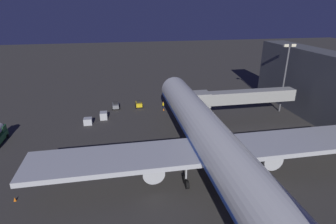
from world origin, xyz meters
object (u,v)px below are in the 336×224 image
Objects in this scene: apron_floodlight_mast at (285,73)px; baggage_container_mid_row at (88,121)px; baggage_container_near_belt at (104,116)px; traffic_cone_nose_starboard at (164,109)px; airliner_at_gate at (220,152)px; pushback_tug at (116,106)px; jet_bridge at (238,97)px; traffic_cone_wingtip_svc_side at (15,199)px; ground_crew_near_nose_gear at (163,105)px; baggage_tug_spare at (139,104)px; traffic_cone_nose_port at (181,108)px.

apron_floodlight_mast is 9.20× the size of baggage_container_mid_row.
baggage_container_near_belt reaches higher than traffic_cone_nose_starboard.
airliner_at_gate is 37.60m from pushback_tug.
baggage_container_mid_row is at bearing -8.55° from jet_bridge.
traffic_cone_wingtip_svc_side is (52.63, 23.26, -9.16)m from apron_floodlight_mast.
ground_crew_near_nose_gear is at bearing -37.76° from jet_bridge.
airliner_at_gate is 25.44× the size of pushback_tug.
baggage_tug_spare is at bearing -120.59° from traffic_cone_wingtip_svc_side.
traffic_cone_nose_port is 1.00× the size of traffic_cone_nose_starboard.
baggage_container_mid_row is at bearing 36.28° from baggage_tug_spare.
pushback_tug is at bearing -27.27° from jet_bridge.
apron_floodlight_mast is 25.68m from traffic_cone_nose_port.
jet_bridge reaches higher than traffic_cone_wingtip_svc_side.
ground_crew_near_nose_gear is at bearing 168.80° from pushback_tug.
baggage_tug_spare is (20.10, -13.44, -5.01)m from jet_bridge.
apron_floodlight_mast is 35.75m from baggage_tug_spare.
baggage_container_near_belt is 3.44× the size of traffic_cone_wingtip_svc_side.
ground_crew_near_nose_gear is at bearing -13.81° from apron_floodlight_mast.
airliner_at_gate is at bearing 45.07° from apron_floodlight_mast.
traffic_cone_wingtip_svc_side is (29.33, 28.97, 0.00)m from traffic_cone_nose_port.
traffic_cone_nose_port and traffic_cone_wingtip_svc_side have the same top height.
airliner_at_gate is at bearing 102.88° from baggage_tug_spare.
apron_floodlight_mast is 29.18× the size of traffic_cone_nose_port.
baggage_container_mid_row is at bearing 13.27° from traffic_cone_nose_port.
traffic_cone_nose_port is 4.40m from traffic_cone_nose_starboard.
baggage_container_mid_row is at bearing 36.43° from baggage_container_near_belt.
traffic_cone_nose_starboard is 1.00× the size of traffic_cone_wingtip_svc_side.
jet_bridge is 29.54m from pushback_tug.
baggage_container_near_belt is (28.61, -7.20, -4.97)m from jet_bridge.
traffic_cone_nose_starboard is at bearing -163.57° from baggage_container_mid_row.
baggage_container_mid_row is (19.73, -26.10, -4.98)m from airliner_at_gate.
apron_floodlight_mast is 42.94m from baggage_container_near_belt.
airliner_at_gate is at bearing 60.32° from jet_bridge.
traffic_cone_wingtip_svc_side is (39.28, 19.00, -5.51)m from jet_bridge.
baggage_container_mid_row is at bearing 19.52° from ground_crew_near_nose_gear.
airliner_at_gate is 31.81m from traffic_cone_nose_port.
airliner_at_gate is at bearing 127.08° from baggage_container_mid_row.
pushback_tug is 11.86m from ground_crew_near_nose_gear.
traffic_cone_nose_port is (-4.30, 1.08, -0.76)m from ground_crew_near_nose_gear.
traffic_cone_wingtip_svc_side is at bearing 23.84° from apron_floodlight_mast.
pushback_tug is 1.38× the size of ground_crew_near_nose_gear.
baggage_container_mid_row is 24.93m from traffic_cone_wingtip_svc_side.
traffic_cone_wingtip_svc_side is (13.40, 32.35, -0.51)m from pushback_tug.
baggage_tug_spare reaches higher than traffic_cone_nose_port.
pushback_tug is 1.48× the size of baggage_container_mid_row.
jet_bridge is 15.12m from traffic_cone_nose_port.
jet_bridge is (-12.15, -21.31, 0.11)m from airliner_at_gate.
ground_crew_near_nose_gear is at bearing -160.48° from baggage_container_mid_row.
baggage_tug_spare is at bearing -143.77° from baggage_container_near_belt.
pushback_tug is 4.70× the size of traffic_cone_wingtip_svc_side.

